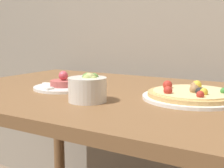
# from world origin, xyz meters

# --- Properties ---
(dining_table) EXTENTS (1.50, 0.84, 0.77)m
(dining_table) POSITION_xyz_m (0.00, 0.42, 0.68)
(dining_table) COLOR brown
(dining_table) RESTS_ON ground_plane
(pizza_plate) EXTENTS (0.32, 0.32, 0.05)m
(pizza_plate) POSITION_xyz_m (0.17, 0.43, 0.78)
(pizza_plate) COLOR white
(pizza_plate) RESTS_ON dining_table
(tartare_plate) EXTENTS (0.22, 0.22, 0.07)m
(tartare_plate) POSITION_xyz_m (-0.30, 0.37, 0.78)
(tartare_plate) COLOR white
(tartare_plate) RESTS_ON dining_table
(small_bowl) EXTENTS (0.12, 0.12, 0.09)m
(small_bowl) POSITION_xyz_m (-0.09, 0.24, 0.81)
(small_bowl) COLOR silver
(small_bowl) RESTS_ON dining_table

